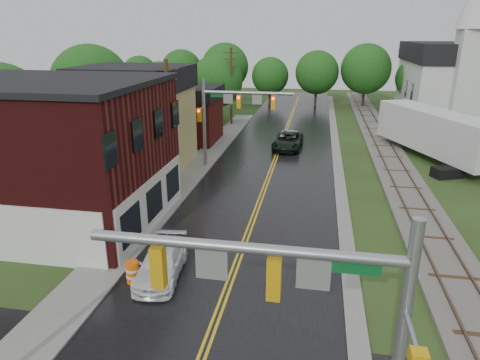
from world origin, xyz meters
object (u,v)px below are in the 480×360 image
(traffic_signal_near, at_px, (307,302))
(pickup_white, at_px, (161,264))
(brick_building, at_px, (35,152))
(sedan_silver, at_px, (289,139))
(church, at_px, (451,72))
(utility_pole_b, at_px, (169,122))
(utility_pole_c, at_px, (231,85))
(tree_left_a, at_px, (2,111))
(tree_left_b, at_px, (93,87))
(traffic_signal_far, at_px, (230,108))
(tree_left_c, at_px, (162,90))
(tree_left_e, at_px, (218,82))
(construction_barrel, at_px, (133,272))
(suv_dark, at_px, (288,141))
(semi_trailer, at_px, (435,132))

(traffic_signal_near, distance_m, pickup_white, 11.28)
(brick_building, relative_size, sedan_silver, 3.33)
(church, height_order, sedan_silver, church)
(utility_pole_b, bearing_deg, utility_pole_c, 90.00)
(tree_left_a, relative_size, sedan_silver, 2.02)
(church, bearing_deg, utility_pole_b, -130.18)
(tree_left_b, bearing_deg, utility_pole_b, -41.86)
(traffic_signal_far, xyz_separation_m, tree_left_c, (-10.38, 12.90, -0.46))
(traffic_signal_near, height_order, tree_left_e, tree_left_e)
(church, bearing_deg, tree_left_a, -141.37)
(church, relative_size, construction_barrel, 19.26)
(church, height_order, utility_pole_c, church)
(utility_pole_b, height_order, tree_left_b, tree_left_b)
(traffic_signal_far, relative_size, suv_dark, 1.33)
(brick_building, distance_m, construction_barrel, 10.63)
(utility_pole_b, relative_size, suv_dark, 1.63)
(utility_pole_b, relative_size, utility_pole_c, 1.00)
(semi_trailer, bearing_deg, tree_left_a, -162.24)
(traffic_signal_near, bearing_deg, construction_barrel, 136.90)
(church, height_order, semi_trailer, church)
(traffic_signal_far, relative_size, utility_pole_b, 0.82)
(utility_pole_b, bearing_deg, traffic_signal_far, 56.32)
(tree_left_a, distance_m, semi_trailer, 35.27)
(suv_dark, distance_m, pickup_white, 24.16)
(tree_left_b, height_order, construction_barrel, tree_left_b)
(church, bearing_deg, construction_barrel, -118.65)
(tree_left_c, bearing_deg, brick_building, -86.86)
(traffic_signal_far, relative_size, tree_left_c, 0.96)
(tree_left_a, relative_size, tree_left_c, 1.13)
(brick_building, height_order, semi_trailer, brick_building)
(semi_trailer, bearing_deg, tree_left_b, -178.68)
(church, bearing_deg, suv_dark, -133.96)
(tree_left_b, height_order, tree_left_e, tree_left_b)
(tree_left_b, bearing_deg, utility_pole_c, 47.61)
(utility_pole_c, height_order, tree_left_a, utility_pole_c)
(traffic_signal_far, bearing_deg, brick_building, -126.92)
(brick_building, height_order, sedan_silver, brick_building)
(suv_dark, bearing_deg, church, 49.09)
(utility_pole_c, distance_m, sedan_silver, 12.48)
(utility_pole_c, relative_size, suv_dark, 1.63)
(traffic_signal_near, relative_size, sedan_silver, 1.71)
(pickup_white, bearing_deg, sedan_silver, 74.75)
(church, relative_size, tree_left_a, 2.31)
(church, distance_m, tree_left_a, 51.01)
(church, bearing_deg, traffic_signal_far, -131.27)
(brick_building, bearing_deg, traffic_signal_far, 53.08)
(traffic_signal_far, height_order, pickup_white, traffic_signal_far)
(semi_trailer, bearing_deg, traffic_signal_near, -108.38)
(suv_dark, relative_size, sedan_silver, 1.28)
(tree_left_a, height_order, sedan_silver, tree_left_a)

